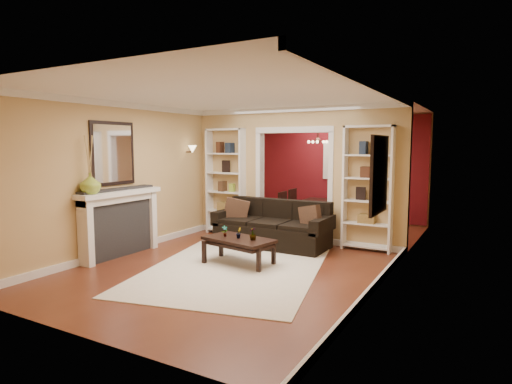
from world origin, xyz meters
The scene contains 30 objects.
floor centered at (0.00, 0.00, 0.00)m, with size 8.00×8.00×0.00m, color brown.
ceiling centered at (0.00, 0.00, 2.70)m, with size 8.00×8.00×0.00m, color white.
wall_back centered at (0.00, 4.00, 1.35)m, with size 8.00×8.00×0.00m, color tan.
wall_front centered at (0.00, -4.00, 1.35)m, with size 8.00×8.00×0.00m, color tan.
wall_left centered at (-2.25, 0.00, 1.35)m, with size 8.00×8.00×0.00m, color tan.
wall_right centered at (2.25, 0.00, 1.35)m, with size 8.00×8.00×0.00m, color tan.
partition_wall centered at (0.00, 1.20, 1.35)m, with size 4.50×0.15×2.70m, color tan.
red_back_panel centered at (0.00, 3.97, 1.32)m, with size 4.44×0.04×2.64m, color maroon.
dining_window centered at (0.00, 3.93, 1.55)m, with size 0.78×0.03×0.98m, color #8CA5CC.
area_rug centered at (0.05, -1.17, 0.01)m, with size 2.58×3.61×0.01m, color silver.
sofa centered at (-0.12, 0.45, 0.44)m, with size 2.24×0.97×0.88m, color black.
pillow_left centered at (-0.92, 0.43, 0.66)m, with size 0.47×0.13×0.47m, color #533623.
pillow_right centered at (0.67, 0.43, 0.64)m, with size 0.43×0.12×0.43m, color #533623.
coffee_table centered at (-0.03, -0.94, 0.22)m, with size 1.15×0.62×0.43m, color black.
plant_left centered at (-0.29, -0.94, 0.53)m, with size 0.09×0.06×0.18m, color #336626.
plant_center centered at (-0.03, -0.94, 0.52)m, with size 0.10×0.08×0.17m, color #336626.
plant_right centered at (0.24, -0.94, 0.53)m, with size 0.11×0.11×0.20m, color #336626.
bookshelf_left centered at (-1.55, 1.03, 1.15)m, with size 0.90×0.30×2.30m, color white.
bookshelf_right centered at (1.55, 1.03, 1.15)m, with size 0.90×0.30×2.30m, color white.
fireplace centered at (-2.09, -1.50, 0.58)m, with size 0.32×1.70×1.16m, color white.
vase centered at (-2.09, -2.11, 1.33)m, with size 0.33×0.33×0.34m, color #94B53A.
mirror centered at (-2.23, -1.50, 1.80)m, with size 0.03×0.95×1.10m, color silver.
wall_sconce centered at (-2.15, 0.55, 1.83)m, with size 0.18×0.18×0.22m, color #FFE0A5.
framed_art centered at (2.21, -1.00, 1.55)m, with size 0.04×0.85×1.05m, color black.
dining_table centered at (-0.14, 2.87, 0.29)m, with size 0.92×1.65×0.58m, color black.
dining_chair_nw centered at (-0.69, 2.57, 0.42)m, with size 0.42×0.42×0.84m, color black.
dining_chair_ne centered at (0.41, 2.57, 0.44)m, with size 0.44×0.44×0.89m, color black.
dining_chair_sw centered at (-0.69, 3.17, 0.43)m, with size 0.42×0.42×0.86m, color black.
dining_chair_se centered at (0.41, 3.17, 0.44)m, with size 0.44×0.44×0.88m, color black.
chandelier centered at (0.00, 2.70, 2.02)m, with size 0.50×0.50×0.30m, color #3D251B.
Camera 1 is at (3.56, -6.77, 1.94)m, focal length 30.00 mm.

